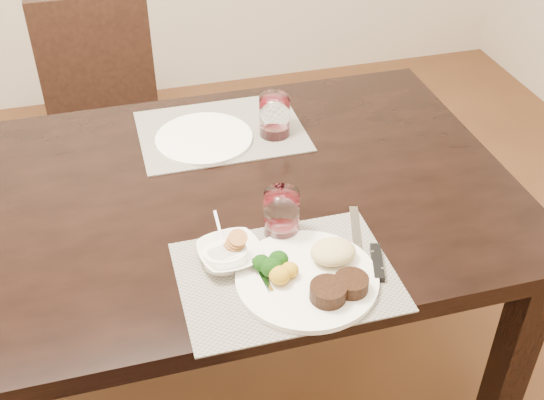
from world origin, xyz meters
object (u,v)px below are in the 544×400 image
object	(u,v)px
chair_far	(104,110)
wine_glass_near	(282,216)
steak_knife	(372,254)
cracker_bowl	(230,254)
far_plate	(204,138)
dinner_plate	(314,275)

from	to	relation	value
chair_far	wine_glass_near	distance (m)	1.23
steak_knife	cracker_bowl	xyz separation A→B (m)	(-0.31, 0.07, 0.01)
chair_far	far_plate	bearing A→B (deg)	-69.65
steak_knife	far_plate	xyz separation A→B (m)	(-0.27, 0.57, 0.00)
chair_far	dinner_plate	size ratio (longest dim) A/B	2.95
wine_glass_near	steak_knife	bearing A→B (deg)	-36.88
chair_far	wine_glass_near	world-z (taller)	chair_far
chair_far	steak_knife	bearing A→B (deg)	-67.43
steak_knife	dinner_plate	bearing A→B (deg)	-147.13
far_plate	steak_knife	bearing A→B (deg)	-64.80
dinner_plate	cracker_bowl	size ratio (longest dim) A/B	1.99
chair_far	cracker_bowl	size ratio (longest dim) A/B	5.88
steak_knife	far_plate	bearing A→B (deg)	132.27
dinner_plate	cracker_bowl	bearing A→B (deg)	154.01
chair_far	far_plate	world-z (taller)	chair_far
cracker_bowl	wine_glass_near	bearing A→B (deg)	23.97
wine_glass_near	dinner_plate	bearing A→B (deg)	-82.46
dinner_plate	chair_far	bearing A→B (deg)	115.43
cracker_bowl	far_plate	world-z (taller)	cracker_bowl
cracker_bowl	far_plate	distance (m)	0.50
chair_far	wine_glass_near	xyz separation A→B (m)	(0.36, -1.14, 0.30)
dinner_plate	far_plate	xyz separation A→B (m)	(-0.12, 0.61, -0.01)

